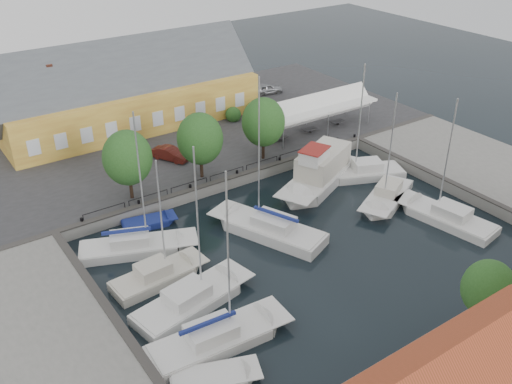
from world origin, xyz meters
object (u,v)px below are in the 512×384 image
Objects in this scene: east_boat_a at (363,174)px; west_boat_b at (158,278)px; west_boat_a at (136,248)px; west_boat_d at (217,340)px; tent_canopy at (318,107)px; center_sailboat at (269,231)px; east_boat_c at (446,219)px; launch_nw at (149,224)px; west_boat_c at (192,302)px; car_red at (170,154)px; trawler at (320,174)px; launch_sw at (214,381)px; car_silver at (267,89)px; east_boat_b at (387,198)px; warehouse at (122,95)px.

east_boat_a is 23.97m from west_boat_b.
west_boat_d is (0.00, -12.20, -0.00)m from west_boat_a.
tent_canopy is 1.18× the size of east_boat_a.
center_sailboat is 1.36× the size of west_boat_b.
east_boat_c is 25.11m from launch_nw.
tent_canopy is 1.12× the size of west_boat_d.
west_boat_c is at bearing -78.61° from west_boat_b.
car_red is at bearing 171.52° from tent_canopy.
east_boat_a is at bearing 13.25° from center_sailboat.
trawler is at bearing 26.31° from center_sailboat.
west_boat_a is at bearing 86.73° from west_boat_b.
east_boat_a is 2.11× the size of launch_sw.
car_silver is 47.19m from launch_sw.
trawler is 0.97× the size of west_boat_c.
east_boat_b is at bearing 178.13° from car_silver.
warehouse is 2.42× the size of east_boat_a.
tent_canopy is at bearing 14.14° from launch_nw.
east_boat_c is at bearing 8.71° from launch_sw.
car_silver is at bearing 78.30° from east_boat_a.
east_boat_c is 23.09m from west_boat_c.
west_boat_c reaches higher than trawler.
car_red is (-0.09, -11.37, -2.78)m from warehouse.
car_silver is 0.84× the size of launch_nw.
car_silver reaches higher than launch_nw.
east_boat_c is at bearing 3.24° from west_boat_d.
west_boat_a is at bearing 138.82° from car_silver.
center_sailboat reaches higher than east_boat_a.
launch_nw is (2.47, 15.17, -0.18)m from west_boat_d.
trawler reaches higher than car_silver.
west_boat_b is (-9.13, -15.65, -1.39)m from car_red.
east_boat_a is at bearing 25.92° from west_boat_d.
warehouse is 2.36× the size of west_boat_a.
west_boat_a reaches higher than car_red.
east_boat_b is (2.79, -5.99, -0.76)m from trawler.
warehouse is 32.13m from west_boat_c.
launch_nw is (2.72, 7.34, -0.17)m from west_boat_b.
west_boat_c is (-25.07, -16.85, -3.42)m from tent_canopy.
warehouse is 2.09× the size of center_sailboat.
center_sailboat is 13.90m from east_boat_a.
east_boat_a is at bearing -67.41° from car_red.
launch_sw is (-23.61, -9.27, -0.17)m from east_boat_b.
west_boat_a reaches higher than east_boat_b.
east_boat_a reaches higher than east_boat_c.
west_boat_b is (-0.25, -4.37, -0.01)m from west_boat_a.
west_boat_b is (-28.38, -26.13, -1.42)m from car_silver.
east_boat_a is at bearing 28.92° from launch_sw.
west_boat_c is at bearing 148.27° from car_silver.
east_boat_b is 2.31× the size of launch_nw.
east_boat_a is at bearing -16.95° from trawler.
car_silver is (2.56, 12.98, -2.00)m from tent_canopy.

